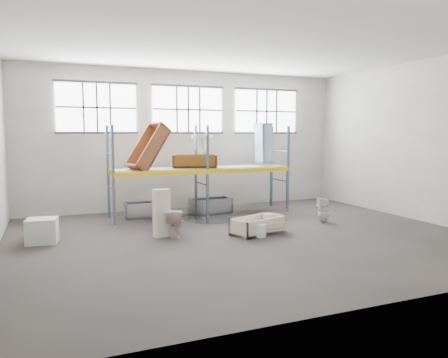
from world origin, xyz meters
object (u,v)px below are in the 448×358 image
bathtub_beige (258,225)px  blue_tub_upright (263,143)px  toilet_beige (175,222)px  rust_tub_flat (195,161)px  toilet_white (324,210)px  steel_tub_left (146,210)px  bucket (260,231)px  carton_near (42,231)px  steel_tub_right (211,206)px  cistern_tall (162,213)px

bathtub_beige → blue_tub_upright: (1.95, 3.45, 2.17)m
bathtub_beige → toilet_beige: toilet_beige is taller
bathtub_beige → rust_tub_flat: 3.74m
toilet_white → steel_tub_left: toilet_white is taller
bucket → carton_near: 5.56m
bucket → rust_tub_flat: bearing=98.6°
steel_tub_right → cistern_tall: bearing=-131.6°
cistern_tall → toilet_beige: bearing=-16.5°
rust_tub_flat → blue_tub_upright: (2.64, 0.14, 0.57)m
cistern_tall → blue_tub_upright: (4.49, 2.81, 1.76)m
cistern_tall → blue_tub_upright: 5.58m
toilet_beige → steel_tub_right: bearing=-105.6°
steel_tub_right → bucket: bearing=-90.0°
toilet_white → rust_tub_flat: size_ratio=0.53×
toilet_beige → steel_tub_left: 2.95m
toilet_white → blue_tub_upright: blue_tub_upright is taller
bucket → carton_near: bearing=164.1°
rust_tub_flat → bathtub_beige: bearing=-78.1°
toilet_beige → cistern_tall: 0.46m
toilet_white → blue_tub_upright: 3.56m
cistern_tall → rust_tub_flat: (1.84, 2.67, 1.18)m
blue_tub_upright → bathtub_beige: bearing=-119.4°
steel_tub_left → bucket: 4.52m
carton_near → cistern_tall: bearing=-9.3°
bathtub_beige → steel_tub_left: (-2.36, 3.53, 0.02)m
blue_tub_upright → carton_near: (-7.43, -2.33, -2.08)m
cistern_tall → steel_tub_left: cistern_tall is taller
bathtub_beige → steel_tub_right: 3.35m
rust_tub_flat → blue_tub_upright: bearing=3.0°
steel_tub_right → carton_near: size_ratio=1.93×
cistern_tall → carton_near: (-2.94, 0.48, -0.33)m
toilet_beige → toilet_white: bearing=-159.4°
bathtub_beige → carton_near: carton_near is taller
cistern_tall → bucket: bearing=-33.0°
carton_near → bathtub_beige: bearing=-11.5°
steel_tub_left → blue_tub_upright: (4.30, -0.08, 2.15)m
toilet_beige → carton_near: size_ratio=1.00×
bucket → toilet_beige: bearing=153.8°
toilet_beige → steel_tub_right: (2.04, 2.76, -0.11)m
steel_tub_right → bucket: (-0.00, -3.76, -0.08)m
cistern_tall → rust_tub_flat: size_ratio=0.87×
bathtub_beige → toilet_white: (2.55, 0.56, 0.17)m
carton_near → blue_tub_upright: bearing=17.4°
steel_tub_left → steel_tub_right: size_ratio=0.95×
steel_tub_right → rust_tub_flat: bearing=-175.9°
bathtub_beige → steel_tub_left: bearing=105.5°
toilet_white → blue_tub_upright: bearing=-154.9°
bathtub_beige → steel_tub_right: steel_tub_right is taller
carton_near → toilet_beige: bearing=-9.0°
toilet_beige → rust_tub_flat: bearing=-97.6°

